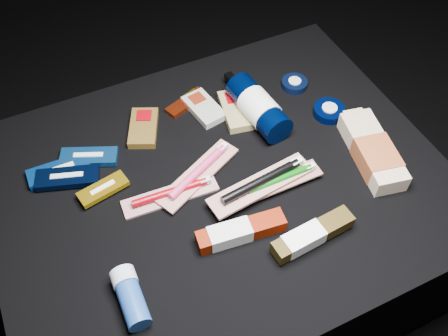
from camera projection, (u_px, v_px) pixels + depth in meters
name	position (u px, v px, depth m)	size (l,w,h in m)	color
ground	(221.00, 263.00, 1.41)	(3.00, 3.00, 0.00)	black
cloth_table	(220.00, 227.00, 1.26)	(0.98, 0.78, 0.40)	black
luna_bar_0	(59.00, 171.00, 1.10)	(0.14, 0.05, 0.02)	blue
luna_bar_1	(89.00, 157.00, 1.12)	(0.14, 0.09, 0.02)	#1658A5
luna_bar_2	(68.00, 178.00, 1.08)	(0.14, 0.09, 0.02)	black
luna_bar_3	(103.00, 189.00, 1.06)	(0.11, 0.06, 0.01)	gold
clif_bar_0	(144.00, 126.00, 1.18)	(0.11, 0.13, 0.02)	brown
clif_bar_1	(203.00, 107.00, 1.22)	(0.08, 0.12, 0.02)	#A5A59E
clif_bar_2	(237.00, 108.00, 1.22)	(0.09, 0.14, 0.02)	#9B8953
power_bar	(188.00, 101.00, 1.24)	(0.12, 0.07, 0.01)	maroon
lotion_bottle	(258.00, 107.00, 1.18)	(0.09, 0.24, 0.08)	black
cream_tin_upper	(294.00, 84.00, 1.27)	(0.07, 0.07, 0.02)	black
cream_tin_lower	(329.00, 111.00, 1.21)	(0.08, 0.08, 0.02)	black
bodywash_bottle	(373.00, 152.00, 1.12)	(0.12, 0.23, 0.05)	beige
deodorant_stick	(130.00, 297.00, 0.91)	(0.05, 0.11, 0.05)	navy
toothbrush_pack_0	(171.00, 194.00, 1.06)	(0.21, 0.06, 0.02)	silver
toothbrush_pack_1	(199.00, 172.00, 1.09)	(0.22, 0.14, 0.02)	silver
toothbrush_pack_2	(281.00, 180.00, 1.07)	(0.19, 0.05, 0.02)	#A39C98
toothbrush_pack_3	(262.00, 183.00, 1.05)	(0.25, 0.08, 0.03)	silver
toothpaste_carton_red	(237.00, 232.00, 0.99)	(0.19, 0.06, 0.04)	#721502
toothpaste_carton_green	(309.00, 236.00, 0.98)	(0.18, 0.05, 0.03)	#38290B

